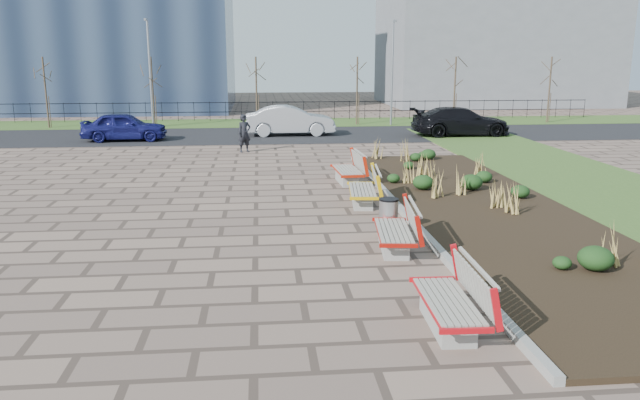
{
  "coord_description": "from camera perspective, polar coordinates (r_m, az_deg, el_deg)",
  "views": [
    {
      "loc": [
        0.16,
        -10.92,
        4.18
      ],
      "look_at": [
        1.5,
        3.0,
        0.9
      ],
      "focal_mm": 35.0,
      "sensor_mm": 36.0,
      "label": 1
    }
  ],
  "objects": [
    {
      "name": "tree_a",
      "position": [
        39.41,
        -23.78,
        8.98
      ],
      "size": [
        1.4,
        1.4,
        4.0
      ],
      "primitive_type": null,
      "color": "#4C3D2D",
      "rests_on": "grass_verge_far"
    },
    {
      "name": "railing_fence",
      "position": [
        40.58,
        -5.77,
        8.12
      ],
      "size": [
        44.0,
        0.1,
        1.2
      ],
      "primitive_type": null,
      "color": "black",
      "rests_on": "grass_verge_far"
    },
    {
      "name": "planting_curb",
      "position": [
        16.87,
        7.55,
        -1.01
      ],
      "size": [
        0.16,
        18.0,
        0.15
      ],
      "primitive_type": "cube",
      "color": "gray",
      "rests_on": "ground"
    },
    {
      "name": "tree_f",
      "position": [
        41.52,
        20.23,
        9.44
      ],
      "size": [
        1.4,
        1.4,
        4.0
      ],
      "primitive_type": null,
      "color": "#4C3D2D",
      "rests_on": "grass_verge_far"
    },
    {
      "name": "lamp_west",
      "position": [
        37.45,
        -15.26,
        10.99
      ],
      "size": [
        0.24,
        0.6,
        6.0
      ],
      "primitive_type": null,
      "color": "gray",
      "rests_on": "grass_verge_far"
    },
    {
      "name": "car_blue",
      "position": [
        32.31,
        -17.46,
        6.42
      ],
      "size": [
        4.11,
        1.79,
        1.38
      ],
      "primitive_type": "imported",
      "rotation": [
        0.0,
        0.0,
        1.61
      ],
      "color": "navy",
      "rests_on": "road"
    },
    {
      "name": "planting_bed",
      "position": [
        17.54,
        14.98,
        -0.88
      ],
      "size": [
        4.5,
        18.0,
        0.1
      ],
      "primitive_type": "cube",
      "color": "black",
      "rests_on": "ground"
    },
    {
      "name": "lamp_east",
      "position": [
        37.77,
        6.61,
        11.38
      ],
      "size": [
        0.24,
        0.6,
        6.0
      ],
      "primitive_type": null,
      "color": "gray",
      "rests_on": "grass_verge_far"
    },
    {
      "name": "tree_e",
      "position": [
        39.31,
        12.21,
        9.78
      ],
      "size": [
        1.4,
        1.4,
        4.0
      ],
      "primitive_type": null,
      "color": "#4C3D2D",
      "rests_on": "grass_verge_far"
    },
    {
      "name": "car_black",
      "position": [
        33.56,
        12.73,
        7.02
      ],
      "size": [
        5.13,
        2.15,
        1.48
      ],
      "primitive_type": "imported",
      "rotation": [
        0.0,
        0.0,
        1.58
      ],
      "color": "black",
      "rests_on": "road"
    },
    {
      "name": "car_silver",
      "position": [
        32.98,
        -2.75,
        7.27
      ],
      "size": [
        4.68,
        1.69,
        1.54
      ],
      "primitive_type": "imported",
      "rotation": [
        0.0,
        0.0,
        1.58
      ],
      "color": "#9D9FA5",
      "rests_on": "road"
    },
    {
      "name": "bench_b",
      "position": [
        13.63,
        6.75,
        -2.56
      ],
      "size": [
        1.12,
        2.19,
        1.0
      ],
      "primitive_type": null,
      "rotation": [
        0.0,
        0.0,
        -0.11
      ],
      "color": "#AC130B",
      "rests_on": "ground"
    },
    {
      "name": "building_grey",
      "position": [
        56.53,
        15.48,
        13.56
      ],
      "size": [
        18.0,
        12.0,
        10.0
      ],
      "primitive_type": "cube",
      "color": "slate",
      "rests_on": "ground"
    },
    {
      "name": "bench_c",
      "position": [
        17.66,
        3.88,
        1.14
      ],
      "size": [
        1.12,
        2.18,
        1.0
      ],
      "primitive_type": null,
      "rotation": [
        0.0,
        0.0,
        -0.11
      ],
      "color": "#E2AC0B",
      "rests_on": "ground"
    },
    {
      "name": "ground",
      "position": [
        11.7,
        -5.97,
        -7.81
      ],
      "size": [
        120.0,
        120.0,
        0.0
      ],
      "primitive_type": "plane",
      "color": "#755E51",
      "rests_on": "ground"
    },
    {
      "name": "tree_d",
      "position": [
        37.94,
        3.41,
        9.93
      ],
      "size": [
        1.4,
        1.4,
        4.0
      ],
      "primitive_type": null,
      "color": "#4C3D2D",
      "rests_on": "grass_verge_far"
    },
    {
      "name": "pedestrian",
      "position": [
        27.46,
        -6.93,
        6.07
      ],
      "size": [
        0.71,
        0.61,
        1.64
      ],
      "primitive_type": "imported",
      "rotation": [
        0.0,
        0.0,
        0.44
      ],
      "color": "black",
      "rests_on": "ground"
    },
    {
      "name": "road",
      "position": [
        33.19,
        -5.77,
        5.91
      ],
      "size": [
        80.0,
        7.0,
        0.02
      ],
      "primitive_type": "cube",
      "color": "black",
      "rests_on": "ground"
    },
    {
      "name": "grass_verge_far",
      "position": [
        39.15,
        -5.76,
        7.02
      ],
      "size": [
        80.0,
        5.0,
        0.04
      ],
      "primitive_type": "cube",
      "color": "#33511E",
      "rests_on": "ground"
    },
    {
      "name": "tree_b",
      "position": [
        37.99,
        -15.04,
        9.52
      ],
      "size": [
        1.4,
        1.4,
        4.0
      ],
      "primitive_type": null,
      "color": "#4C3D2D",
      "rests_on": "grass_verge_far"
    },
    {
      "name": "litter_bin",
      "position": [
        14.86,
        6.28,
        -1.54
      ],
      "size": [
        0.45,
        0.45,
        0.84
      ],
      "primitive_type": "cylinder",
      "color": "#B2B2B7",
      "rests_on": "ground"
    },
    {
      "name": "bench_d",
      "position": [
        20.67,
        2.48,
        2.93
      ],
      "size": [
        1.0,
        2.14,
        1.0
      ],
      "primitive_type": null,
      "rotation": [
        0.0,
        0.0,
        0.05
      ],
      "color": "red",
      "rests_on": "ground"
    },
    {
      "name": "tree_c",
      "position": [
        37.49,
        -5.83,
        9.85
      ],
      "size": [
        1.4,
        1.4,
        4.0
      ],
      "primitive_type": null,
      "color": "#4C3D2D",
      "rests_on": "grass_verge_far"
    },
    {
      "name": "bench_a",
      "position": [
        9.98,
        11.6,
        -8.73
      ],
      "size": [
        0.97,
        2.13,
        1.0
      ],
      "primitive_type": null,
      "rotation": [
        0.0,
        0.0,
        -0.03
      ],
      "color": "red",
      "rests_on": "ground"
    }
  ]
}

